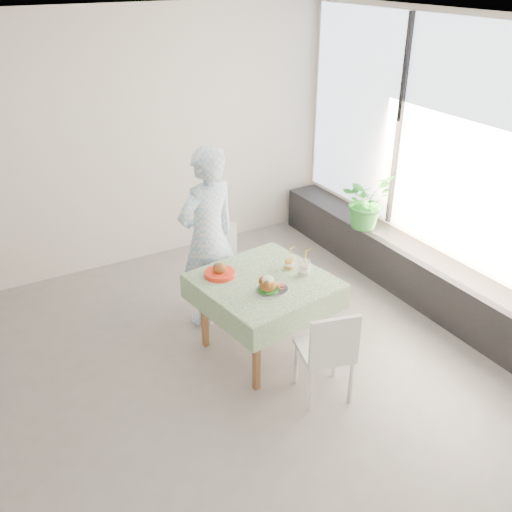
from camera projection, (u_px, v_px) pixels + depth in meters
floor at (179, 395)px, 4.68m from camera, size 6.00×6.00×0.00m
ceiling at (150, 31)px, 3.38m from camera, size 6.00×6.00×0.00m
wall_back at (77, 150)px, 5.95m from camera, size 6.00×0.02×2.80m
wall_front at (420, 503)px, 2.11m from camera, size 6.00×0.02×2.80m
wall_right at (466, 172)px, 5.35m from camera, size 0.02×5.00×2.80m
window_pane at (468, 147)px, 5.22m from camera, size 0.01×4.80×2.18m
window_ledge at (433, 283)px, 5.79m from camera, size 0.40×4.80×0.50m
cafe_table at (264, 307)px, 5.01m from camera, size 1.18×1.18×0.74m
chair_far at (222, 288)px, 5.68m from camera, size 0.49×0.49×0.88m
chair_near at (324, 368)px, 4.58m from camera, size 0.48×0.48×0.84m
diner at (208, 238)px, 5.29m from camera, size 0.72×0.56×1.76m
main_dish at (270, 287)px, 4.68m from camera, size 0.30×0.30×0.15m
juice_cup_orange at (289, 263)px, 5.03m from camera, size 0.09×0.09×0.24m
juice_cup_lemonade at (304, 268)px, 4.92m from camera, size 0.10×0.10×0.28m
second_dish at (220, 272)px, 4.92m from camera, size 0.26×0.26×0.12m
potted_plant at (366, 201)px, 6.28m from camera, size 0.65×0.59×0.62m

